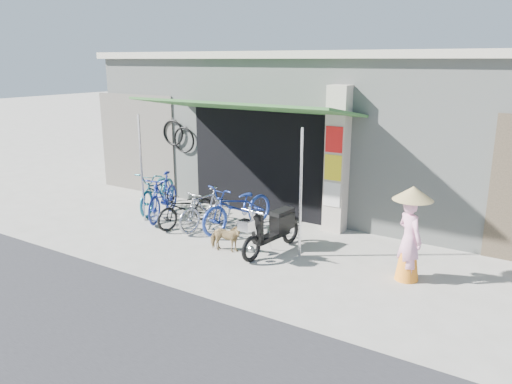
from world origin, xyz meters
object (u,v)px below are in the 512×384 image
Objects in this scene: bike_teal at (158,190)px; bike_blue at (163,196)px; bike_silver at (206,209)px; bike_navy at (238,207)px; nun at (410,234)px; bike_black at (186,208)px; street_dog at (225,238)px; moped at (273,230)px.

bike_teal is 0.66m from bike_blue.
bike_teal is 1.87m from bike_silver.
nun is (3.71, -0.56, 0.29)m from bike_navy.
bike_blue is at bearing 179.62° from bike_black.
nun is (4.80, -0.17, 0.39)m from bike_black.
street_dog is 0.41× the size of nun.
bike_blue is 1.90m from bike_navy.
nun reaches higher than bike_blue.
nun is at bearing 6.51° from bike_silver.
nun reaches higher than bike_teal.
bike_blue reaches higher than bike_silver.
bike_silver is 0.69m from bike_navy.
bike_teal is 1.10× the size of bike_blue.
nun reaches higher than bike_black.
bike_navy is (1.09, 0.38, 0.10)m from bike_black.
nun reaches higher than bike_silver.
bike_navy is (0.60, 0.32, 0.06)m from bike_silver.
bike_navy is at bearing 28.54° from nun.
nun is at bearing 9.41° from moped.
bike_silver is at bearing -34.35° from bike_teal.
bike_blue is 1.12× the size of bike_black.
street_dog is at bearing -27.42° from bike_silver.
bike_navy is at bearing 7.96° from street_dog.
bike_navy is at bearing 28.90° from bike_black.
bike_navy is 2.96× the size of street_dog.
bike_silver is (1.80, -0.48, -0.05)m from bike_teal.
bike_navy reaches higher than bike_teal.
bike_blue is 3.16m from moped.
bike_silver is 4.33m from nun.
moped is 1.07× the size of nun.
moped reaches higher than bike_silver.
bike_silver is at bearing 37.65° from street_dog.
bike_teal is 1.23× the size of bike_black.
bike_blue is at bearing 53.77° from street_dog.
bike_black is 1.16m from bike_navy.
bike_teal is 2.89× the size of street_dog.
bike_navy is at bearing -13.96° from bike_blue.
street_dog is at bearing -43.72° from bike_teal.
bike_silver is at bearing -24.83° from bike_blue.
bike_black reaches higher than street_dog.
street_dog is 0.38× the size of moped.
bike_teal is 2.41m from bike_navy.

